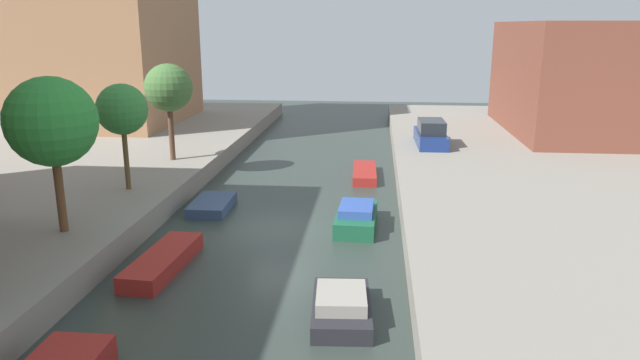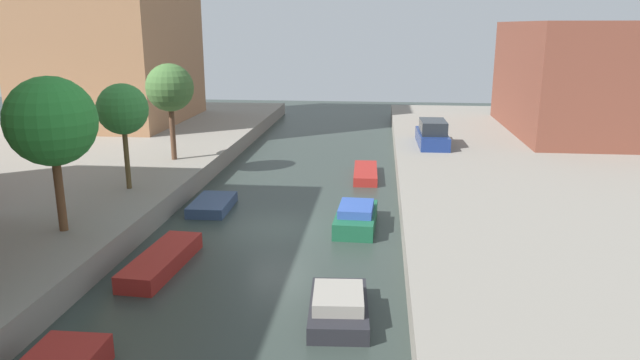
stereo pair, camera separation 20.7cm
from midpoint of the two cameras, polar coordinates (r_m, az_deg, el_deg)
name	(u,v)px [view 1 (the left image)]	position (r m, az deg, el deg)	size (l,w,h in m)	color
ground_plane	(279,229)	(24.26, -4.22, -4.78)	(84.00, 84.00, 0.00)	#2D3833
low_block_right	(587,78)	(43.95, 24.44, 9.06)	(10.00, 14.66, 7.38)	brown
street_tree_2	(52,122)	(22.08, -24.97, 5.14)	(3.09, 3.09, 5.50)	brown
street_tree_3	(122,110)	(27.08, -18.97, 6.49)	(2.24, 2.24, 4.72)	brown
street_tree_4	(168,88)	(32.49, -14.75, 8.65)	(2.55, 2.55, 5.20)	brown
parked_car	(431,135)	(36.50, 10.59, 4.38)	(1.80, 4.67, 1.58)	navy
moored_boat_left_2	(163,261)	(20.98, -15.36, -7.66)	(1.57, 4.43, 0.59)	maroon
moored_boat_left_3	(212,205)	(27.04, -10.69, -2.41)	(1.69, 3.03, 0.46)	#33476B
moored_boat_right_2	(341,306)	(17.10, 1.75, -12.21)	(1.86, 3.31, 0.87)	#232328
moored_boat_right_3	(356,217)	(24.32, 3.33, -3.64)	(1.73, 3.71, 1.01)	#195638
moored_boat_right_4	(365,173)	(32.31, 4.19, 0.68)	(1.35, 4.23, 0.48)	maroon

